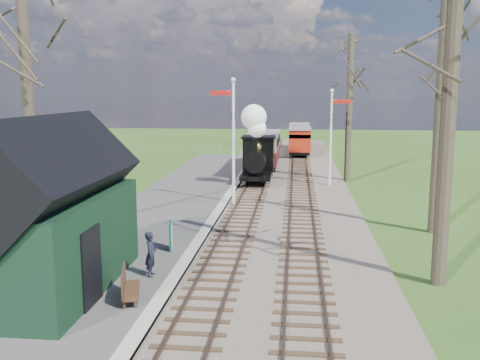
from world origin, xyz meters
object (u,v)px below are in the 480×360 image
(semaphore_near, at_px, (232,133))
(locomotive, at_px, (257,150))
(coach, at_px, (263,148))
(red_carriage_b, at_px, (299,135))
(person, at_px, (151,254))
(bench, at_px, (127,285))
(red_carriage_a, at_px, (300,141))
(station_shed, at_px, (50,215))
(sign_board, at_px, (171,236))
(semaphore_far, at_px, (332,130))

(semaphore_near, height_order, locomotive, semaphore_near)
(locomotive, bearing_deg, coach, 89.89)
(semaphore_near, bearing_deg, coach, 86.41)
(red_carriage_b, xyz_separation_m, person, (-4.49, -36.91, -0.52))
(red_carriage_b, height_order, bench, red_carriage_b)
(locomotive, bearing_deg, bench, -96.13)
(semaphore_near, height_order, person, semaphore_near)
(red_carriage_a, xyz_separation_m, person, (-4.49, -31.41, -0.52))
(station_shed, bearing_deg, bench, -13.73)
(coach, distance_m, sign_board, 20.45)
(coach, relative_size, red_carriage_a, 1.59)
(station_shed, bearing_deg, semaphore_far, 64.28)
(semaphore_far, bearing_deg, bench, -109.04)
(semaphore_near, bearing_deg, red_carriage_a, 80.75)
(semaphore_far, xyz_separation_m, person, (-6.26, -16.73, -2.48))
(station_shed, relative_size, locomotive, 1.35)
(station_shed, relative_size, semaphore_near, 1.01)
(red_carriage_a, distance_m, bench, 33.57)
(station_shed, height_order, person, station_shed)
(semaphore_near, bearing_deg, semaphore_far, 49.40)
(red_carriage_a, distance_m, sign_board, 29.11)
(locomotive, relative_size, bench, 3.12)
(coach, xyz_separation_m, red_carriage_b, (2.60, 13.91, -0.18))
(semaphore_near, xyz_separation_m, red_carriage_b, (3.37, 26.18, -2.23))
(locomotive, bearing_deg, semaphore_near, -96.95)
(person, bearing_deg, bench, 171.90)
(bench, bearing_deg, red_carriage_a, 82.07)
(red_carriage_b, distance_m, bench, 39.02)
(coach, bearing_deg, sign_board, -95.42)
(locomotive, height_order, red_carriage_a, locomotive)
(semaphore_far, height_order, sign_board, semaphore_far)
(coach, distance_m, bench, 24.93)
(station_shed, relative_size, semaphore_far, 1.10)
(locomotive, bearing_deg, red_carriage_a, 79.77)
(red_carriage_b, xyz_separation_m, bench, (-4.63, -38.74, -0.81))
(sign_board, height_order, person, person)
(coach, relative_size, bench, 4.99)
(semaphore_near, xyz_separation_m, red_carriage_a, (3.37, 20.68, -2.23))
(station_shed, distance_m, semaphore_far, 20.01)
(sign_board, xyz_separation_m, bench, (-0.10, -4.49, -0.11))
(semaphore_near, bearing_deg, person, -95.96)
(locomotive, distance_m, red_carriage_a, 14.73)
(semaphore_far, height_order, red_carriage_b, semaphore_far)
(bench, distance_m, person, 1.85)
(red_carriage_b, bearing_deg, semaphore_near, -97.33)
(coach, height_order, bench, coach)
(red_carriage_a, relative_size, person, 3.50)
(semaphore_near, bearing_deg, station_shed, -106.38)
(sign_board, bearing_deg, person, -89.14)
(semaphore_near, distance_m, red_carriage_b, 26.49)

